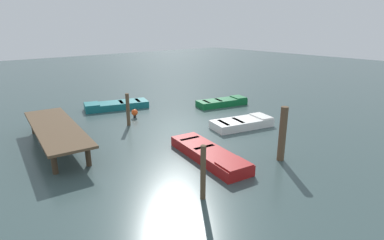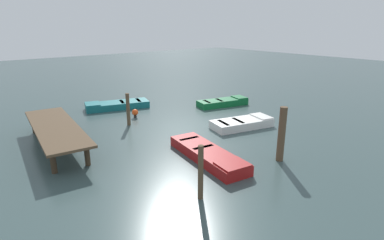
{
  "view_description": "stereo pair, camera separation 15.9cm",
  "coord_description": "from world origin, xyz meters",
  "px_view_note": "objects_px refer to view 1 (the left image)",
  "views": [
    {
      "loc": [
        -11.61,
        9.69,
        5.06
      ],
      "look_at": [
        0.0,
        0.0,
        0.35
      ],
      "focal_mm": 28.96,
      "sensor_mm": 36.0,
      "label": 1
    },
    {
      "loc": [
        -11.71,
        9.57,
        5.06
      ],
      "look_at": [
        0.0,
        0.0,
        0.35
      ],
      "focal_mm": 28.96,
      "sensor_mm": 36.0,
      "label": 2
    }
  ],
  "objects_px": {
    "mooring_piling_center": "(128,110)",
    "mooring_piling_near_right": "(203,173)",
    "rowboat_red": "(209,154)",
    "dock_segment": "(56,129)",
    "mooring_piling_mid_right": "(282,134)",
    "rowboat_green": "(222,102)",
    "rowboat_teal": "(116,105)",
    "marker_buoy": "(135,113)",
    "rowboat_white": "(242,123)"
  },
  "relations": [
    {
      "from": "mooring_piling_center",
      "to": "mooring_piling_near_right",
      "type": "xyz_separation_m",
      "value": [
        -7.76,
        1.76,
        0.02
      ]
    },
    {
      "from": "rowboat_red",
      "to": "dock_segment",
      "type": "bearing_deg",
      "value": -131.85
    },
    {
      "from": "mooring_piling_mid_right",
      "to": "rowboat_green",
      "type": "bearing_deg",
      "value": -29.86
    },
    {
      "from": "rowboat_teal",
      "to": "mooring_piling_center",
      "type": "height_order",
      "value": "mooring_piling_center"
    },
    {
      "from": "dock_segment",
      "to": "mooring_piling_near_right",
      "type": "relative_size",
      "value": 3.73
    },
    {
      "from": "rowboat_red",
      "to": "mooring_piling_center",
      "type": "bearing_deg",
      "value": -168.14
    },
    {
      "from": "mooring_piling_center",
      "to": "marker_buoy",
      "type": "xyz_separation_m",
      "value": [
        1.02,
        -0.94,
        -0.56
      ]
    },
    {
      "from": "mooring_piling_near_right",
      "to": "rowboat_green",
      "type": "bearing_deg",
      "value": -48.13
    },
    {
      "from": "mooring_piling_mid_right",
      "to": "rowboat_teal",
      "type": "bearing_deg",
      "value": 7.01
    },
    {
      "from": "rowboat_red",
      "to": "mooring_piling_center",
      "type": "xyz_separation_m",
      "value": [
        5.8,
        0.31,
        0.63
      ]
    },
    {
      "from": "mooring_piling_center",
      "to": "mooring_piling_mid_right",
      "type": "xyz_separation_m",
      "value": [
        -7.62,
        -2.41,
        0.22
      ]
    },
    {
      "from": "rowboat_teal",
      "to": "mooring_piling_near_right",
      "type": "distance_m",
      "value": 11.61
    },
    {
      "from": "rowboat_green",
      "to": "mooring_piling_near_right",
      "type": "height_order",
      "value": "mooring_piling_near_right"
    },
    {
      "from": "rowboat_green",
      "to": "mooring_piling_mid_right",
      "type": "bearing_deg",
      "value": -106.43
    },
    {
      "from": "rowboat_white",
      "to": "dock_segment",
      "type": "bearing_deg",
      "value": 172.35
    },
    {
      "from": "dock_segment",
      "to": "rowboat_green",
      "type": "bearing_deg",
      "value": -80.74
    },
    {
      "from": "rowboat_white",
      "to": "rowboat_teal",
      "type": "height_order",
      "value": "same"
    },
    {
      "from": "rowboat_green",
      "to": "rowboat_teal",
      "type": "relative_size",
      "value": 0.86
    },
    {
      "from": "marker_buoy",
      "to": "rowboat_green",
      "type": "bearing_deg",
      "value": -102.25
    },
    {
      "from": "mooring_piling_center",
      "to": "mooring_piling_mid_right",
      "type": "distance_m",
      "value": 7.99
    },
    {
      "from": "dock_segment",
      "to": "mooring_piling_center",
      "type": "bearing_deg",
      "value": -72.32
    },
    {
      "from": "rowboat_red",
      "to": "mooring_piling_mid_right",
      "type": "distance_m",
      "value": 2.9
    },
    {
      "from": "rowboat_white",
      "to": "mooring_piling_center",
      "type": "xyz_separation_m",
      "value": [
        3.98,
        4.31,
        0.63
      ]
    },
    {
      "from": "mooring_piling_mid_right",
      "to": "dock_segment",
      "type": "bearing_deg",
      "value": 42.26
    },
    {
      "from": "rowboat_green",
      "to": "mooring_piling_near_right",
      "type": "relative_size",
      "value": 2.0
    },
    {
      "from": "dock_segment",
      "to": "mooring_piling_mid_right",
      "type": "height_order",
      "value": "mooring_piling_mid_right"
    },
    {
      "from": "rowboat_green",
      "to": "marker_buoy",
      "type": "xyz_separation_m",
      "value": [
        1.24,
        5.71,
        0.07
      ]
    },
    {
      "from": "rowboat_teal",
      "to": "mooring_piling_center",
      "type": "distance_m",
      "value": 3.7
    },
    {
      "from": "mooring_piling_mid_right",
      "to": "mooring_piling_near_right",
      "type": "height_order",
      "value": "mooring_piling_mid_right"
    },
    {
      "from": "dock_segment",
      "to": "mooring_piling_mid_right",
      "type": "xyz_separation_m",
      "value": [
        -6.84,
        -6.22,
        0.22
      ]
    },
    {
      "from": "rowboat_teal",
      "to": "marker_buoy",
      "type": "xyz_separation_m",
      "value": [
        -2.47,
        0.1,
        0.07
      ]
    },
    {
      "from": "rowboat_red",
      "to": "mooring_piling_mid_right",
      "type": "xyz_separation_m",
      "value": [
        -1.82,
        -2.09,
        0.85
      ]
    },
    {
      "from": "dock_segment",
      "to": "mooring_piling_center",
      "type": "height_order",
      "value": "mooring_piling_center"
    },
    {
      "from": "rowboat_white",
      "to": "mooring_piling_mid_right",
      "type": "height_order",
      "value": "mooring_piling_mid_right"
    },
    {
      "from": "dock_segment",
      "to": "rowboat_red",
      "type": "bearing_deg",
      "value": -134.36
    },
    {
      "from": "rowboat_green",
      "to": "mooring_piling_near_right",
      "type": "bearing_deg",
      "value": -124.69
    },
    {
      "from": "mooring_piling_near_right",
      "to": "marker_buoy",
      "type": "distance_m",
      "value": 9.2
    },
    {
      "from": "rowboat_white",
      "to": "rowboat_teal",
      "type": "relative_size",
      "value": 0.84
    },
    {
      "from": "mooring_piling_center",
      "to": "mooring_piling_near_right",
      "type": "distance_m",
      "value": 7.95
    },
    {
      "from": "mooring_piling_near_right",
      "to": "marker_buoy",
      "type": "bearing_deg",
      "value": -17.08
    },
    {
      "from": "marker_buoy",
      "to": "mooring_piling_center",
      "type": "bearing_deg",
      "value": 137.36
    },
    {
      "from": "mooring_piling_mid_right",
      "to": "marker_buoy",
      "type": "xyz_separation_m",
      "value": [
        8.64,
        1.47,
        -0.78
      ]
    },
    {
      "from": "dock_segment",
      "to": "rowboat_white",
      "type": "relative_size",
      "value": 1.92
    },
    {
      "from": "marker_buoy",
      "to": "rowboat_white",
      "type": "bearing_deg",
      "value": -145.99
    },
    {
      "from": "rowboat_white",
      "to": "mooring_piling_center",
      "type": "bearing_deg",
      "value": 151.2
    },
    {
      "from": "rowboat_green",
      "to": "mooring_piling_mid_right",
      "type": "relative_size",
      "value": 1.61
    },
    {
      "from": "dock_segment",
      "to": "marker_buoy",
      "type": "distance_m",
      "value": 5.11
    },
    {
      "from": "mooring_piling_center",
      "to": "rowboat_teal",
      "type": "bearing_deg",
      "value": -16.61
    },
    {
      "from": "rowboat_white",
      "to": "marker_buoy",
      "type": "relative_size",
      "value": 7.0
    },
    {
      "from": "dock_segment",
      "to": "rowboat_green",
      "type": "xyz_separation_m",
      "value": [
        0.55,
        -10.46,
        -0.63
      ]
    }
  ]
}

